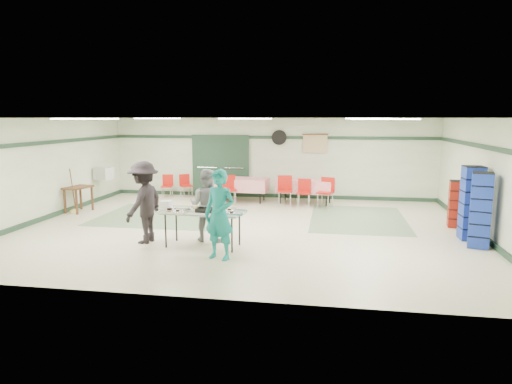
% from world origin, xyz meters
% --- Properties ---
extents(floor, '(11.00, 11.00, 0.00)m').
position_xyz_m(floor, '(0.00, 0.00, 0.00)').
color(floor, beige).
rests_on(floor, ground).
extents(ceiling, '(11.00, 11.00, 0.00)m').
position_xyz_m(ceiling, '(0.00, 0.00, 2.70)').
color(ceiling, silver).
rests_on(ceiling, wall_back).
extents(wall_back, '(11.00, 0.00, 11.00)m').
position_xyz_m(wall_back, '(0.00, 4.50, 1.35)').
color(wall_back, beige).
rests_on(wall_back, floor).
extents(wall_front, '(11.00, 0.00, 11.00)m').
position_xyz_m(wall_front, '(0.00, -4.50, 1.35)').
color(wall_front, beige).
rests_on(wall_front, floor).
extents(wall_left, '(0.00, 9.00, 9.00)m').
position_xyz_m(wall_left, '(-5.50, 0.00, 1.35)').
color(wall_left, beige).
rests_on(wall_left, floor).
extents(wall_right, '(0.00, 9.00, 9.00)m').
position_xyz_m(wall_right, '(5.50, 0.00, 1.35)').
color(wall_right, beige).
rests_on(wall_right, floor).
extents(trim_back, '(11.00, 0.06, 0.10)m').
position_xyz_m(trim_back, '(0.00, 4.47, 2.05)').
color(trim_back, '#1D3625').
rests_on(trim_back, wall_back).
extents(baseboard_back, '(11.00, 0.06, 0.12)m').
position_xyz_m(baseboard_back, '(0.00, 4.47, 0.06)').
color(baseboard_back, '#1D3625').
rests_on(baseboard_back, floor).
extents(trim_left, '(0.06, 9.00, 0.10)m').
position_xyz_m(trim_left, '(-5.47, 0.00, 2.05)').
color(trim_left, '#1D3625').
rests_on(trim_left, wall_back).
extents(baseboard_left, '(0.06, 9.00, 0.12)m').
position_xyz_m(baseboard_left, '(-5.47, 0.00, 0.06)').
color(baseboard_left, '#1D3625').
rests_on(baseboard_left, floor).
extents(trim_right, '(0.06, 9.00, 0.10)m').
position_xyz_m(trim_right, '(5.47, 0.00, 2.05)').
color(trim_right, '#1D3625').
rests_on(trim_right, wall_back).
extents(baseboard_right, '(0.06, 9.00, 0.12)m').
position_xyz_m(baseboard_right, '(5.47, 0.00, 0.06)').
color(baseboard_right, '#1D3625').
rests_on(baseboard_right, floor).
extents(green_patch_a, '(3.50, 3.00, 0.01)m').
position_xyz_m(green_patch_a, '(-2.50, 1.00, 0.00)').
color(green_patch_a, '#627C5B').
rests_on(green_patch_a, floor).
extents(green_patch_b, '(2.50, 3.50, 0.01)m').
position_xyz_m(green_patch_b, '(2.80, 1.50, 0.00)').
color(green_patch_b, '#627C5B').
rests_on(green_patch_b, floor).
extents(double_door_left, '(0.90, 0.06, 2.10)m').
position_xyz_m(double_door_left, '(-2.20, 4.44, 1.05)').
color(double_door_left, gray).
rests_on(double_door_left, floor).
extents(double_door_right, '(0.90, 0.06, 2.10)m').
position_xyz_m(double_door_right, '(-1.25, 4.44, 1.05)').
color(double_door_right, gray).
rests_on(double_door_right, floor).
extents(door_frame, '(2.00, 0.03, 2.15)m').
position_xyz_m(door_frame, '(-1.73, 4.42, 1.05)').
color(door_frame, '#1D3625').
rests_on(door_frame, floor).
extents(wall_fan, '(0.50, 0.10, 0.50)m').
position_xyz_m(wall_fan, '(0.30, 4.44, 2.05)').
color(wall_fan, black).
rests_on(wall_fan, wall_back).
extents(scroll_banner, '(0.80, 0.02, 0.60)m').
position_xyz_m(scroll_banner, '(1.50, 4.44, 1.85)').
color(scroll_banner, tan).
rests_on(scroll_banner, wall_back).
extents(serving_table, '(1.73, 0.81, 0.76)m').
position_xyz_m(serving_table, '(-0.59, -1.77, 0.71)').
color(serving_table, beige).
rests_on(serving_table, floor).
extents(sheet_tray_right, '(0.67, 0.53, 0.02)m').
position_xyz_m(sheet_tray_right, '(0.02, -1.84, 0.77)').
color(sheet_tray_right, silver).
rests_on(sheet_tray_right, serving_table).
extents(sheet_tray_mid, '(0.63, 0.50, 0.02)m').
position_xyz_m(sheet_tray_mid, '(-0.64, -1.68, 0.77)').
color(sheet_tray_mid, silver).
rests_on(sheet_tray_mid, serving_table).
extents(sheet_tray_left, '(0.64, 0.50, 0.02)m').
position_xyz_m(sheet_tray_left, '(-1.18, -1.92, 0.77)').
color(sheet_tray_left, silver).
rests_on(sheet_tray_left, serving_table).
extents(baking_pan, '(0.49, 0.33, 0.08)m').
position_xyz_m(baking_pan, '(-0.47, -1.80, 0.80)').
color(baking_pan, black).
rests_on(baking_pan, serving_table).
extents(foam_box_stack, '(0.24, 0.22, 0.20)m').
position_xyz_m(foam_box_stack, '(-1.39, -1.78, 0.86)').
color(foam_box_stack, white).
rests_on(foam_box_stack, serving_table).
extents(volunteer_teal, '(0.74, 0.60, 1.75)m').
position_xyz_m(volunteer_teal, '(-0.03, -2.54, 0.87)').
color(volunteer_teal, '#128080').
rests_on(volunteer_teal, floor).
extents(volunteer_grey, '(0.82, 0.65, 1.60)m').
position_xyz_m(volunteer_grey, '(-0.64, -1.29, 0.80)').
color(volunteer_grey, gray).
rests_on(volunteer_grey, floor).
extents(volunteer_dark, '(0.85, 1.25, 1.78)m').
position_xyz_m(volunteer_dark, '(-1.93, -1.66, 0.89)').
color(volunteer_dark, black).
rests_on(volunteer_dark, floor).
extents(dining_table_a, '(1.88, 1.07, 0.77)m').
position_xyz_m(dining_table_a, '(1.25, 3.56, 0.57)').
color(dining_table_a, red).
rests_on(dining_table_a, floor).
extents(dining_table_b, '(1.98, 0.94, 0.77)m').
position_xyz_m(dining_table_b, '(-0.95, 3.56, 0.57)').
color(dining_table_b, red).
rests_on(dining_table_b, floor).
extents(chair_a, '(0.40, 0.40, 0.85)m').
position_xyz_m(chair_a, '(1.25, 2.99, 0.52)').
color(chair_a, '#B7170E').
rests_on(chair_a, floor).
extents(chair_b, '(0.48, 0.48, 0.94)m').
position_xyz_m(chair_b, '(0.65, 3.00, 0.58)').
color(chair_b, '#B7170E').
rests_on(chair_b, floor).
extents(chair_c, '(0.55, 0.55, 0.92)m').
position_xyz_m(chair_c, '(1.93, 2.99, 0.56)').
color(chair_c, '#B7170E').
rests_on(chair_c, floor).
extents(chair_d, '(0.54, 0.54, 0.92)m').
position_xyz_m(chair_d, '(-1.10, 2.99, 0.56)').
color(chair_d, '#B7170E').
rests_on(chair_d, floor).
extents(chair_loose_a, '(0.52, 0.52, 0.79)m').
position_xyz_m(chair_loose_a, '(-2.87, 4.01, 0.48)').
color(chair_loose_a, '#B7170E').
rests_on(chair_loose_a, floor).
extents(chair_loose_b, '(0.42, 0.42, 0.79)m').
position_xyz_m(chair_loose_b, '(-3.45, 3.83, 0.48)').
color(chair_loose_b, '#B7170E').
rests_on(chair_loose_b, floor).
extents(crate_stack_blue_a, '(0.43, 0.43, 1.66)m').
position_xyz_m(crate_stack_blue_a, '(5.15, -0.25, 0.83)').
color(crate_stack_blue_a, '#19399A').
rests_on(crate_stack_blue_a, floor).
extents(crate_stack_red, '(0.40, 0.40, 1.17)m').
position_xyz_m(crate_stack_red, '(5.15, 0.96, 0.59)').
color(crate_stack_red, maroon).
rests_on(crate_stack_red, floor).
extents(crate_stack_blue_b, '(0.50, 0.50, 1.60)m').
position_xyz_m(crate_stack_blue_b, '(5.15, -0.88, 0.80)').
color(crate_stack_blue_b, '#19399A').
rests_on(crate_stack_blue_b, floor).
extents(printer_table, '(0.65, 0.87, 0.74)m').
position_xyz_m(printer_table, '(-5.15, 1.13, 0.63)').
color(printer_table, brown).
rests_on(printer_table, floor).
extents(office_printer, '(0.57, 0.52, 0.39)m').
position_xyz_m(office_printer, '(-5.15, 2.67, 0.94)').
color(office_printer, '#AFAEAA').
rests_on(office_printer, printer_table).
extents(broom, '(0.03, 0.21, 1.26)m').
position_xyz_m(broom, '(-5.23, 0.99, 0.66)').
color(broom, brown).
rests_on(broom, floor).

